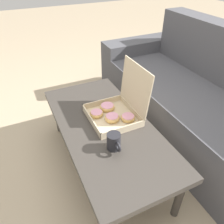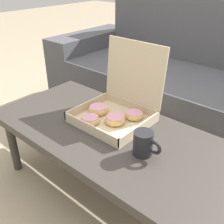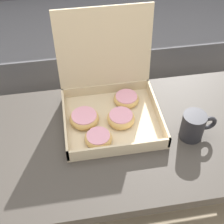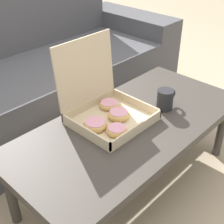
{
  "view_description": "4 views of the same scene",
  "coord_description": "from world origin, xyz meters",
  "px_view_note": "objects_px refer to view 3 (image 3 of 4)",
  "views": [
    {
      "loc": [
        1.01,
        -0.48,
        1.29
      ],
      "look_at": [
        -0.05,
        0.01,
        0.43
      ],
      "focal_mm": 35.0,
      "sensor_mm": 36.0,
      "label": 1
    },
    {
      "loc": [
        0.66,
        -0.81,
        1.04
      ],
      "look_at": [
        -0.05,
        0.01,
        0.43
      ],
      "focal_mm": 42.0,
      "sensor_mm": 36.0,
      "label": 2
    },
    {
      "loc": [
        -0.17,
        -0.73,
        1.21
      ],
      "look_at": [
        -0.05,
        0.01,
        0.43
      ],
      "focal_mm": 50.0,
      "sensor_mm": 36.0,
      "label": 3
    },
    {
      "loc": [
        -0.91,
        -0.8,
        1.19
      ],
      "look_at": [
        -0.05,
        0.01,
        0.43
      ],
      "focal_mm": 50.0,
      "sensor_mm": 36.0,
      "label": 4
    }
  ],
  "objects_px": {
    "coffee_mug": "(194,126)",
    "pastry_box": "(108,103)",
    "coffee_table": "(129,142)",
    "couch": "(98,29)"
  },
  "relations": [
    {
      "from": "coffee_mug",
      "to": "couch",
      "type": "bearing_deg",
      "value": 103.41
    },
    {
      "from": "couch",
      "to": "coffee_mug",
      "type": "bearing_deg",
      "value": -76.59
    },
    {
      "from": "coffee_table",
      "to": "coffee_mug",
      "type": "height_order",
      "value": "coffee_mug"
    },
    {
      "from": "coffee_table",
      "to": "pastry_box",
      "type": "height_order",
      "value": "pastry_box"
    },
    {
      "from": "couch",
      "to": "coffee_table",
      "type": "distance_m",
      "value": 0.84
    },
    {
      "from": "couch",
      "to": "pastry_box",
      "type": "height_order",
      "value": "couch"
    },
    {
      "from": "couch",
      "to": "pastry_box",
      "type": "distance_m",
      "value": 0.75
    },
    {
      "from": "coffee_table",
      "to": "pastry_box",
      "type": "distance_m",
      "value": 0.16
    },
    {
      "from": "coffee_mug",
      "to": "pastry_box",
      "type": "bearing_deg",
      "value": 151.47
    },
    {
      "from": "coffee_table",
      "to": "couch",
      "type": "bearing_deg",
      "value": 90.0
    }
  ]
}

